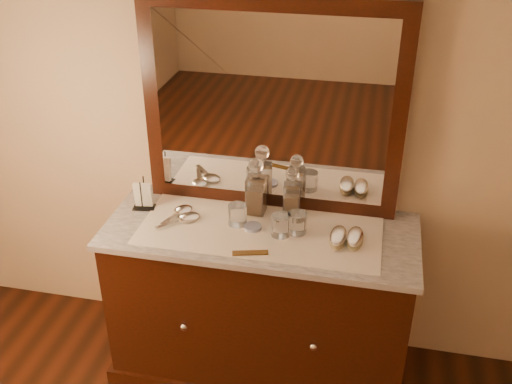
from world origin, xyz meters
TOP-DOWN VIEW (x-y plane):
  - dresser_cabinet at (0.00, 1.96)m, footprint 1.40×0.55m
  - dresser_plinth at (0.00, 1.96)m, footprint 1.46×0.59m
  - knob_left at (-0.30, 1.67)m, footprint 0.04×0.04m
  - knob_right at (0.30, 1.67)m, footprint 0.04×0.04m
  - marble_top at (0.00, 1.96)m, footprint 1.44×0.59m
  - mirror_frame at (0.00, 2.20)m, footprint 1.20×0.08m
  - mirror_glass at (0.00, 2.17)m, footprint 1.06×0.01m
  - lace_runner at (0.00, 1.94)m, footprint 1.10×0.45m
  - pin_dish at (-0.04, 1.95)m, footprint 0.11×0.11m
  - comb at (-0.00, 1.75)m, footprint 0.16×0.07m
  - napkin_rack at (-0.59, 2.02)m, footprint 0.11×0.08m
  - decanter_left at (-0.05, 2.09)m, footprint 0.09×0.09m
  - decanter_right at (0.12, 2.09)m, footprint 0.09×0.09m
  - brush_near at (0.36, 1.92)m, footprint 0.08×0.17m
  - brush_far at (0.43, 1.93)m, footprint 0.08×0.17m
  - hand_mirror_outer at (-0.40, 2.00)m, footprint 0.12×0.21m
  - hand_mirror_inner at (-0.36, 1.95)m, footprint 0.20×0.20m
  - tumblers at (0.05, 1.95)m, footprint 0.37×0.14m

SIDE VIEW (x-z plane):
  - dresser_plinth at x=0.00m, z-range 0.00..0.08m
  - dresser_cabinet at x=0.00m, z-range 0.00..0.82m
  - knob_left at x=-0.30m, z-range 0.43..0.47m
  - knob_right at x=0.30m, z-range 0.43..0.47m
  - marble_top at x=0.00m, z-range 0.82..0.85m
  - lace_runner at x=0.00m, z-range 0.85..0.85m
  - comb at x=0.00m, z-range 0.85..0.86m
  - pin_dish at x=-0.04m, z-range 0.85..0.87m
  - hand_mirror_outer at x=-0.40m, z-range 0.85..0.87m
  - hand_mirror_inner at x=-0.36m, z-range 0.85..0.87m
  - brush_far at x=0.43m, z-range 0.85..0.90m
  - brush_near at x=0.36m, z-range 0.85..0.90m
  - tumblers at x=0.05m, z-range 0.85..0.95m
  - napkin_rack at x=-0.59m, z-range 0.83..0.99m
  - decanter_right at x=0.12m, z-range 0.82..1.08m
  - decanter_left at x=-0.05m, z-range 0.82..1.11m
  - mirror_frame at x=0.00m, z-range 0.85..1.85m
  - mirror_glass at x=0.00m, z-range 0.92..1.78m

